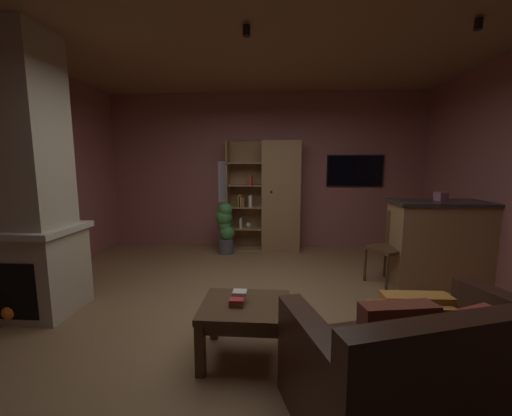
% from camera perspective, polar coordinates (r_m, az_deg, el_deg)
% --- Properties ---
extents(floor, '(5.70, 5.46, 0.02)m').
position_cam_1_polar(floor, '(3.47, -0.49, -18.57)').
color(floor, olive).
rests_on(floor, ground).
extents(wall_back, '(5.82, 0.06, 2.81)m').
position_cam_1_polar(wall_back, '(5.86, 1.62, 6.70)').
color(wall_back, '#9E5B56').
rests_on(wall_back, ground).
extents(ceiling, '(5.70, 5.46, 0.02)m').
position_cam_1_polar(ceiling, '(3.35, -0.55, 30.36)').
color(ceiling, '#8E6B47').
extents(window_pane_back, '(0.72, 0.01, 0.77)m').
position_cam_1_polar(window_pane_back, '(5.88, -3.43, 4.70)').
color(window_pane_back, white).
extents(stone_fireplace, '(0.95, 0.76, 2.81)m').
position_cam_1_polar(stone_fireplace, '(3.92, -36.51, 2.41)').
color(stone_fireplace, '#BCAD8E').
rests_on(stone_fireplace, ground).
extents(bookshelf_cabinet, '(1.29, 0.41, 1.93)m').
position_cam_1_polar(bookshelf_cabinet, '(5.61, 3.59, 2.04)').
color(bookshelf_cabinet, '#997047').
rests_on(bookshelf_cabinet, ground).
extents(kitchen_bar_counter, '(1.38, 0.63, 1.08)m').
position_cam_1_polar(kitchen_bar_counter, '(4.72, 31.22, -5.41)').
color(kitchen_bar_counter, '#997047').
rests_on(kitchen_bar_counter, ground).
extents(tissue_box, '(0.15, 0.15, 0.11)m').
position_cam_1_polar(tissue_box, '(4.61, 30.48, 1.81)').
color(tissue_box, '#995972').
rests_on(tissue_box, kitchen_bar_counter).
extents(leather_couch, '(1.76, 1.32, 0.84)m').
position_cam_1_polar(leather_couch, '(2.35, 28.53, -24.76)').
color(leather_couch, '#382116').
rests_on(leather_couch, ground).
extents(coffee_table, '(0.70, 0.59, 0.45)m').
position_cam_1_polar(coffee_table, '(2.64, -1.79, -18.69)').
color(coffee_table, '#4C331E').
rests_on(coffee_table, ground).
extents(table_book_0, '(0.12, 0.09, 0.03)m').
position_cam_1_polar(table_book_0, '(2.56, -3.44, -17.00)').
color(table_book_0, brown).
rests_on(table_book_0, coffee_table).
extents(table_book_1, '(0.11, 0.08, 0.03)m').
position_cam_1_polar(table_book_1, '(2.55, -3.51, -16.42)').
color(table_book_1, '#B22D2D').
rests_on(table_book_1, coffee_table).
extents(table_book_2, '(0.11, 0.10, 0.03)m').
position_cam_1_polar(table_book_2, '(2.62, -2.98, -15.04)').
color(table_book_2, beige).
rests_on(table_book_2, coffee_table).
extents(dining_chair, '(0.57, 0.57, 0.92)m').
position_cam_1_polar(dining_chair, '(4.44, 23.40, -5.83)').
color(dining_chair, '#4C331E').
rests_on(dining_chair, ground).
extents(potted_floor_plant, '(0.33, 0.29, 0.89)m').
position_cam_1_polar(potted_floor_plant, '(5.43, -5.58, -3.42)').
color(potted_floor_plant, '#4C4C51').
rests_on(potted_floor_plant, ground).
extents(wall_mounted_tv, '(0.99, 0.06, 0.56)m').
position_cam_1_polar(wall_mounted_tv, '(5.95, 17.44, 6.46)').
color(wall_mounted_tv, black).
extents(track_light_spot_0, '(0.07, 0.07, 0.09)m').
position_cam_1_polar(track_light_spot_0, '(3.98, -33.69, 24.19)').
color(track_light_spot_0, black).
extents(track_light_spot_1, '(0.07, 0.07, 0.09)m').
position_cam_1_polar(track_light_spot_1, '(3.27, -1.75, 29.42)').
color(track_light_spot_1, black).
extents(track_light_spot_2, '(0.07, 0.07, 0.09)m').
position_cam_1_polar(track_light_spot_2, '(3.68, 35.32, 25.53)').
color(track_light_spot_2, black).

